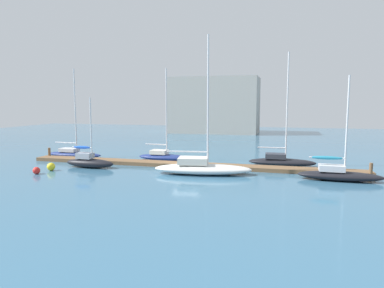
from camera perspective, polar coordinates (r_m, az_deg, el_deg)
The scene contains 13 objects.
ground_plane at distance 33.64m, azimuth -0.89°, elevation -3.77°, with size 120.00×120.00×0.00m, color #386684.
dock_pier at distance 33.60m, azimuth -0.89°, elevation -3.46°, with size 33.02×1.79×0.36m, color brown.
dock_piling_near_end at distance 41.55m, azimuth -22.48°, elevation -1.42°, with size 0.28×0.28×1.23m, color brown.
dock_piling_far_end at distance 32.29m, azimuth 27.42°, elevation -3.86°, with size 0.28×0.28×1.23m, color brown.
sailboat_0 at distance 41.84m, azimuth -18.93°, elevation -1.41°, with size 6.88×1.98×9.97m.
sailboat_1 at distance 34.57m, azimuth -16.62°, elevation -2.76°, with size 5.04×1.53×6.67m.
sailboat_2 at distance 37.47m, azimuth -4.69°, elevation -1.94°, with size 5.89×2.07×9.78m.
sailboat_3 at distance 30.09m, azimuth 1.60°, elevation -3.86°, with size 8.75×3.79×11.82m.
sailboat_4 at distance 35.10m, azimuth 14.52°, elevation -2.65°, with size 6.52×2.29×10.98m.
sailboat_5 at distance 29.98m, azimuth 23.05°, elevation -4.55°, with size 6.50×1.84×8.29m.
mooring_buoy_red at distance 33.01m, azimuth -24.29°, elevation -4.02°, with size 0.63×0.63×0.63m, color red.
mooring_buoy_yellow at distance 34.16m, azimuth -22.23°, elevation -3.49°, with size 0.73×0.73×0.73m, color yellow.
harbor_building_distant at distance 73.11m, azimuth 3.74°, elevation 6.38°, with size 18.17×9.70×11.46m, color #ADA89E.
Camera 1 is at (9.13, -31.79, 6.11)m, focal length 32.32 mm.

